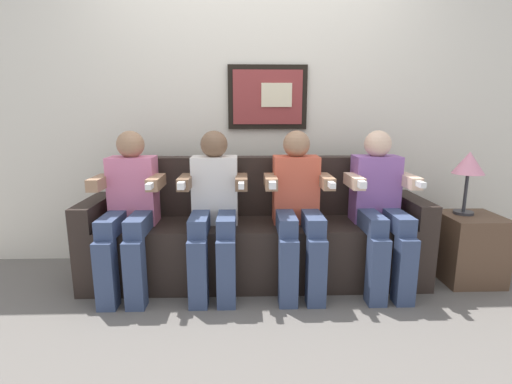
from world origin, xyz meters
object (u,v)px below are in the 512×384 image
Objects in this scene: couch at (255,238)px; side_table_right at (469,248)px; person_right_center at (298,205)px; person_left_center at (214,205)px; person_rightmost at (380,204)px; table_lamp at (469,166)px; person_leftmost at (130,206)px.

side_table_right is at bearing -3.89° from couch.
person_right_center is at bearing -30.29° from couch.
person_left_center is 1.16m from person_rightmost.
table_lamp reaches higher than side_table_right.
person_leftmost reaches higher than side_table_right.
person_right_center is at bearing -175.04° from table_lamp.
person_left_center reaches higher than side_table_right.
couch is 2.22× the size of person_right_center.
person_rightmost is 2.41× the size of table_lamp.
person_left_center is at bearing -149.73° from couch.
side_table_right is at bearing 1.88° from person_left_center.
person_rightmost is at bearing -0.02° from person_leftmost.
table_lamp is at bearing 9.20° from person_rightmost.
person_leftmost is at bearing 179.98° from person_right_center.
person_left_center is (-0.29, -0.17, 0.29)m from couch.
person_leftmost is 1.00× the size of person_left_center.
person_rightmost is 0.80m from side_table_right.
person_rightmost is (0.87, -0.17, 0.29)m from couch.
couch is at bearing 176.11° from side_table_right.
person_rightmost is at bearing -11.01° from couch.
person_left_center is at bearing -178.12° from side_table_right.
person_left_center is 1.00× the size of person_rightmost.
person_leftmost and person_left_center have the same top height.
couch is 2.22× the size of person_rightmost.
person_leftmost is at bearing -178.57° from side_table_right.
person_leftmost is 1.74m from person_rightmost.
side_table_right is at bearing 4.93° from person_rightmost.
person_left_center is 2.22× the size of side_table_right.
person_rightmost reaches higher than couch.
couch is 0.45m from person_right_center.
table_lamp reaches higher than couch.
table_lamp is (0.67, 0.11, 0.25)m from person_rightmost.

